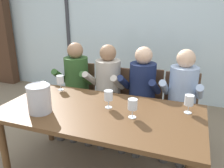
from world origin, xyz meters
TOP-DOWN VIEW (x-y plane):
  - ground at (0.00, 1.00)m, footprint 14.00×14.00m
  - window_glass_panel at (0.00, 2.24)m, footprint 7.12×0.03m
  - window_mullion_left at (-1.60, 2.22)m, footprint 0.06×0.06m
  - hillside_vineyard at (0.00, 6.50)m, footprint 13.12×2.40m
  - dining_table at (0.00, 0.00)m, footprint 1.92×0.95m
  - chair_near_curtain at (-0.71, 0.91)m, footprint 0.49×0.49m
  - chair_left_of_center at (-0.19, 0.87)m, footprint 0.47×0.47m
  - chair_center at (0.25, 0.92)m, footprint 0.48×0.48m
  - chair_right_of_center at (0.70, 0.90)m, footprint 0.49×0.49m
  - person_olive_shirt at (-0.68, 0.75)m, footprint 0.49×0.63m
  - person_beige_jumper at (-0.23, 0.75)m, footprint 0.48×0.63m
  - person_navy_polo at (0.22, 0.75)m, footprint 0.49×0.63m
  - person_pale_blue_shirt at (0.70, 0.75)m, footprint 0.48×0.63m
  - ice_bucket_primary at (-0.50, -0.22)m, footprint 0.22×0.22m
  - wine_glass_by_left_taster at (0.33, -0.03)m, footprint 0.08×0.08m
  - wine_glass_near_bucket at (-0.64, 0.36)m, footprint 0.08×0.08m
  - wine_glass_center_pour at (0.06, 0.09)m, footprint 0.08×0.08m
  - wine_glass_by_right_taster at (0.79, 0.24)m, footprint 0.08×0.08m

SIDE VIEW (x-z plane):
  - ground at x=0.00m, z-range 0.00..0.00m
  - chair_near_curtain at x=-0.71m, z-range 0.08..0.97m
  - chair_left_of_center at x=-0.19m, z-range 0.08..0.97m
  - chair_center at x=0.25m, z-range 0.08..0.97m
  - chair_right_of_center at x=0.70m, z-range 0.08..0.97m
  - dining_table at x=0.00m, z-range 0.29..1.02m
  - person_olive_shirt at x=-0.68m, z-range 0.09..1.30m
  - person_beige_jumper at x=-0.23m, z-range 0.09..1.30m
  - person_navy_polo at x=0.22m, z-range 0.09..1.30m
  - person_pale_blue_shirt at x=0.70m, z-range 0.09..1.30m
  - hillside_vineyard at x=0.00m, z-range 0.00..1.44m
  - wine_glass_by_left_taster at x=0.33m, z-range 0.76..0.93m
  - wine_glass_near_bucket at x=-0.64m, z-range 0.76..0.93m
  - wine_glass_center_pour at x=0.06m, z-range 0.76..0.93m
  - wine_glass_by_right_taster at x=0.79m, z-range 0.76..0.93m
  - ice_bucket_primary at x=-0.50m, z-range 0.73..1.00m
  - window_glass_panel at x=0.00m, z-range 0.00..2.60m
  - window_mullion_left at x=-1.60m, z-range 0.00..2.60m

